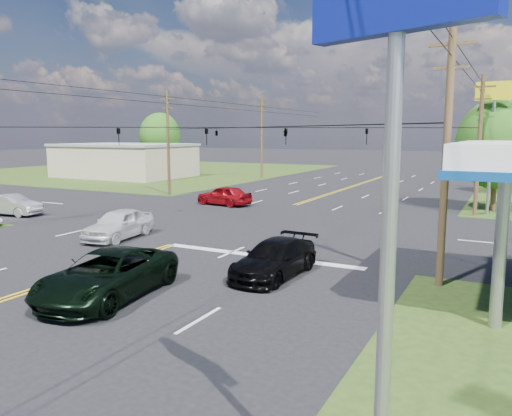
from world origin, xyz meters
The scene contains 20 objects.
ground centered at (0.00, 12.00, 0.00)m, with size 280.00×280.00×0.00m, color black.
grass_nw centered at (-35.00, 44.00, 0.00)m, with size 46.00×48.00×0.03m, color #263D13.
stop_bar centered at (5.00, 4.00, 0.00)m, with size 10.00×0.50×0.02m, color silver.
retail_nw centered at (-30.00, 34.00, 2.00)m, with size 16.00×11.00×4.00m, color #C0AD90.
pole_se centered at (13.00, 3.00, 4.92)m, with size 1.60×0.28×9.50m.
pole_nw centered at (-13.00, 21.00, 4.92)m, with size 1.60×0.28×9.50m.
pole_ne centered at (13.00, 21.00, 4.92)m, with size 1.60×0.28×9.50m.
pole_left_far centered at (-13.00, 40.00, 5.17)m, with size 1.60×0.28×10.00m.
pole_right_far centered at (13.00, 40.00, 5.17)m, with size 1.60×0.28×10.00m.
span_wire_signals centered at (0.00, 12.00, 6.00)m, with size 26.00×18.00×1.13m.
power_lines centered at (0.00, 10.00, 8.60)m, with size 26.04×100.00×0.64m.
tree_right_a centered at (14.00, 24.00, 4.87)m, with size 5.70×5.70×8.18m.
tree_far_l centered at (-32.00, 44.00, 5.19)m, with size 6.08×6.08×8.72m.
pickup_dkgreen centered at (3.00, -3.63, 0.81)m, with size 2.70×5.86×1.63m, color black.
suv_black centered at (6.99, 1.41, 0.71)m, with size 1.99×4.90×1.42m, color black.
pickup_white centered at (-3.50, 4.00, 0.80)m, with size 1.90×4.72×1.61m, color silver.
sedan_silver centered at (-15.54, 6.50, 0.73)m, with size 1.54×4.41×1.45m, color #AEAEB3.
sedan_red centered at (-5.00, 17.50, 0.78)m, with size 1.84×4.57×1.56m, color maroon.
polesign_se centered at (13.88, -10.00, 6.28)m, with size 2.29×1.00×7.95m.
polesign_ne centered at (13.73, 22.00, 7.22)m, with size 2.51×0.52×9.10m.
Camera 1 is at (15.18, -16.05, 5.63)m, focal length 35.00 mm.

